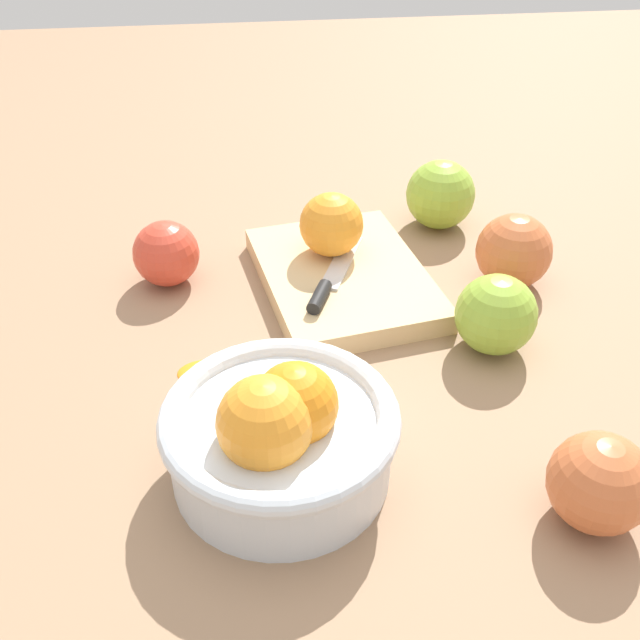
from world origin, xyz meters
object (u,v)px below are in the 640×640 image
cutting_board (343,278)px  apple_front_center (497,317)px  apple_front_left (599,483)px  orange_on_board (331,225)px  apple_back_right (166,254)px  knife (328,281)px  bowl (280,433)px  apple_front_right (514,251)px  apple_front_right_2 (440,195)px

cutting_board → apple_front_center: apple_front_center is taller
apple_front_left → cutting_board: bearing=23.0°
orange_on_board → apple_back_right: (-0.00, 0.18, -0.02)m
apple_front_left → knife: bearing=28.0°
knife → apple_back_right: size_ratio=2.10×
bowl → knife: 0.24m
cutting_board → apple_front_center: bearing=-134.1°
apple_front_right → apple_back_right: bearing=82.7°
bowl → orange_on_board: bowl is taller
apple_front_center → bowl: bearing=122.0°
apple_front_right_2 → knife: bearing=134.0°
apple_back_right → apple_front_right: bearing=-97.3°
apple_front_right → apple_front_right_2: apple_front_right_2 is taller
bowl → apple_back_right: (0.29, 0.10, -0.01)m
knife → apple_front_center: size_ratio=1.92×
orange_on_board → apple_front_center: orange_on_board is taller
bowl → apple_front_right: 0.36m
apple_front_center → apple_front_left: size_ratio=1.03×
orange_on_board → apple_back_right: orange_on_board is taller
apple_front_right → apple_back_right: size_ratio=1.13×
apple_back_right → knife: bearing=-110.3°
knife → apple_front_left: bearing=-152.0°
knife → apple_front_center: apple_front_center is taller
apple_back_right → apple_front_right_2: bearing=-74.7°
cutting_board → apple_back_right: 0.19m
apple_back_right → bowl: bearing=-160.9°
apple_front_center → apple_front_right_2: (0.25, -0.01, 0.00)m
apple_front_left → apple_back_right: apple_front_left is taller
orange_on_board → apple_front_left: (-0.36, -0.15, -0.02)m
apple_front_right_2 → apple_back_right: apple_front_right_2 is taller
bowl → apple_front_left: size_ratio=2.44×
apple_front_right_2 → apple_back_right: size_ratio=1.17×
bowl → apple_front_center: 0.25m
apple_front_center → apple_back_right: (0.16, 0.31, -0.00)m
bowl → apple_front_right_2: 0.44m
apple_front_left → orange_on_board: bearing=22.2°
bowl → apple_front_right_2: bowl is taller
apple_front_right_2 → cutting_board: bearing=132.0°
cutting_board → knife: size_ratio=1.51×
apple_front_right → apple_front_right_2: (0.14, 0.05, 0.00)m
apple_front_left → apple_back_right: bearing=42.2°
apple_front_right_2 → apple_front_left: 0.45m
cutting_board → orange_on_board: orange_on_board is taller
knife → apple_front_right: 0.20m
knife → apple_front_left: apple_front_left is taller
knife → apple_front_right_2: (0.15, -0.16, 0.01)m
apple_front_right → orange_on_board: bearing=75.6°
bowl → apple_front_right: (0.24, -0.27, -0.00)m
apple_front_right_2 → apple_front_left: (-0.45, -0.00, -0.00)m
apple_front_left → apple_front_right: bearing=-7.7°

